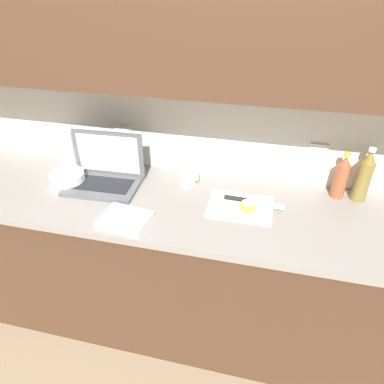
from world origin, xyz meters
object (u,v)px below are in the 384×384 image
object	(u,v)px
lemon_half_cut	(248,206)
measuring_cup	(187,175)
bottle_green_soda	(341,177)
bottle_oil_tall	(364,176)
paper_towel_roll	(68,149)
laptop	(105,173)
cutting_board	(240,207)
knife	(243,200)
bowl_white	(68,178)

from	to	relation	value
lemon_half_cut	measuring_cup	bearing A→B (deg)	153.93
bottle_green_soda	bottle_oil_tall	xyz separation A→B (m)	(0.10, 0.00, 0.02)
bottle_green_soda	paper_towel_roll	bearing A→B (deg)	-178.80
laptop	bottle_green_soda	world-z (taller)	laptop
cutting_board	lemon_half_cut	xyz separation A→B (m)	(0.04, -0.02, 0.02)
paper_towel_roll	bottle_green_soda	bearing A→B (deg)	1.20
knife	lemon_half_cut	bearing A→B (deg)	-62.70
lemon_half_cut	bottle_oil_tall	world-z (taller)	bottle_oil_tall
bottle_green_soda	laptop	bearing A→B (deg)	-172.95
knife	laptop	bearing A→B (deg)	-179.21
bottle_oil_tall	measuring_cup	world-z (taller)	bottle_oil_tall
cutting_board	measuring_cup	xyz separation A→B (m)	(-0.30, 0.15, 0.05)
bottle_green_soda	measuring_cup	size ratio (longest dim) A/B	2.20
bottle_green_soda	bottle_oil_tall	distance (m)	0.10
laptop	bowl_white	size ratio (longest dim) A/B	2.19
cutting_board	knife	xyz separation A→B (m)	(0.01, 0.04, 0.01)
bottle_oil_tall	paper_towel_roll	bearing A→B (deg)	-178.87
lemon_half_cut	bottle_green_soda	distance (m)	0.49
knife	bottle_oil_tall	bearing A→B (deg)	19.33
measuring_cup	bowl_white	size ratio (longest dim) A/B	0.62
cutting_board	paper_towel_roll	bearing A→B (deg)	169.91
bottle_oil_tall	measuring_cup	size ratio (longest dim) A/B	2.55
lemon_half_cut	bottle_green_soda	xyz separation A→B (m)	(0.43, 0.23, 0.08)
lemon_half_cut	laptop	bearing A→B (deg)	174.14
knife	lemon_half_cut	size ratio (longest dim) A/B	4.31
knife	bowl_white	size ratio (longest dim) A/B	1.65
bowl_white	lemon_half_cut	bearing A→B (deg)	-1.40
lemon_half_cut	bowl_white	size ratio (longest dim) A/B	0.38
knife	lemon_half_cut	distance (m)	0.06
cutting_board	bottle_green_soda	world-z (taller)	bottle_green_soda
cutting_board	bowl_white	world-z (taller)	bowl_white
bottle_oil_tall	measuring_cup	distance (m)	0.87
knife	bowl_white	xyz separation A→B (m)	(-0.93, -0.03, 0.02)
cutting_board	knife	distance (m)	0.04
knife	measuring_cup	distance (m)	0.33
laptop	knife	world-z (taller)	laptop
bottle_green_soda	bowl_white	world-z (taller)	bottle_green_soda
bottle_green_soda	bowl_white	bearing A→B (deg)	-171.70
cutting_board	measuring_cup	size ratio (longest dim) A/B	2.78
bottle_green_soda	paper_towel_roll	distance (m)	1.46
bottle_green_soda	bottle_oil_tall	size ratio (longest dim) A/B	0.86
knife	bottle_oil_tall	xyz separation A→B (m)	(0.55, 0.17, 0.11)
knife	cutting_board	bearing A→B (deg)	-101.85
cutting_board	bowl_white	distance (m)	0.92
bottle_oil_tall	laptop	bearing A→B (deg)	-173.49
laptop	paper_towel_roll	world-z (taller)	laptop
laptop	bottle_green_soda	xyz separation A→B (m)	(1.19, 0.15, 0.05)
lemon_half_cut	knife	bearing A→B (deg)	114.89
paper_towel_roll	lemon_half_cut	bearing A→B (deg)	-10.60
laptop	bottle_oil_tall	size ratio (longest dim) A/B	1.38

